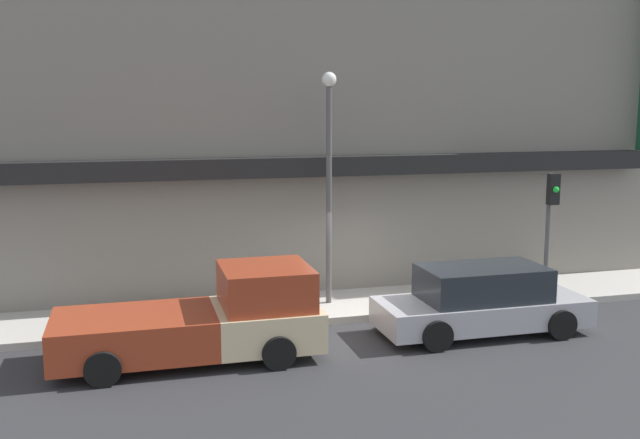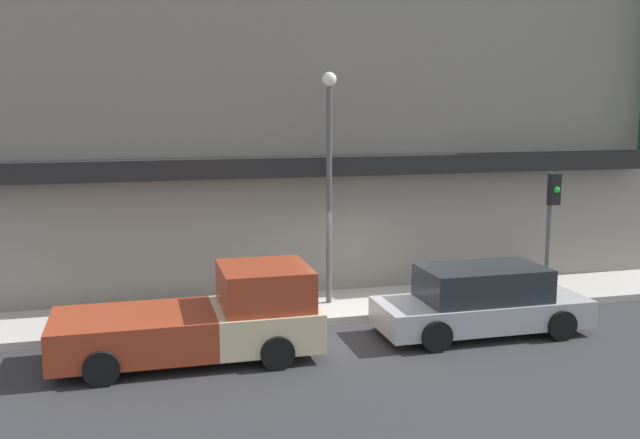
# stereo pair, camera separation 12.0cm
# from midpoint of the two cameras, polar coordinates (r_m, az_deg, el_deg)

# --- Properties ---
(ground_plane) EXTENTS (80.00, 80.00, 0.00)m
(ground_plane) POSITION_cam_midpoint_polar(r_m,az_deg,el_deg) (17.21, 3.61, -8.24)
(ground_plane) COLOR #2D2D30
(sidewalk) EXTENTS (36.00, 2.47, 0.17)m
(sidewalk) POSITION_cam_midpoint_polar(r_m,az_deg,el_deg) (18.31, 2.40, -6.86)
(sidewalk) COLOR #B7B2A8
(sidewalk) RESTS_ON ground
(building) EXTENTS (19.80, 3.80, 9.90)m
(building) POSITION_cam_midpoint_polar(r_m,az_deg,el_deg) (20.21, 0.26, 8.09)
(building) COLOR gray
(building) RESTS_ON ground
(pickup_truck) EXTENTS (5.33, 2.28, 1.85)m
(pickup_truck) POSITION_cam_midpoint_polar(r_m,az_deg,el_deg) (14.86, -8.86, -7.92)
(pickup_truck) COLOR beige
(pickup_truck) RESTS_ON ground
(parked_car) EXTENTS (4.80, 1.98, 1.55)m
(parked_car) POSITION_cam_midpoint_polar(r_m,az_deg,el_deg) (16.62, 13.02, -6.40)
(parked_car) COLOR #ADADB2
(parked_car) RESTS_ON ground
(fire_hydrant) EXTENTS (0.19, 0.19, 0.61)m
(fire_hydrant) POSITION_cam_midpoint_polar(r_m,az_deg,el_deg) (17.60, -1.50, -6.19)
(fire_hydrant) COLOR red
(fire_hydrant) RESTS_ON sidewalk
(street_lamp) EXTENTS (0.36, 0.36, 5.75)m
(street_lamp) POSITION_cam_midpoint_polar(r_m,az_deg,el_deg) (17.59, 0.93, 4.64)
(street_lamp) COLOR #4C4C4C
(street_lamp) RESTS_ON sidewalk
(traffic_light) EXTENTS (0.28, 0.42, 3.23)m
(traffic_light) POSITION_cam_midpoint_polar(r_m,az_deg,el_deg) (19.32, 18.19, 0.59)
(traffic_light) COLOR #4C4C4C
(traffic_light) RESTS_ON sidewalk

